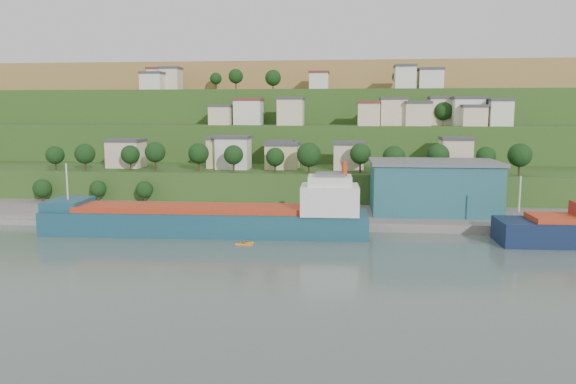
# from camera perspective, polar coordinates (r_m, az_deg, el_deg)

# --- Properties ---
(ground) EXTENTS (500.00, 500.00, 0.00)m
(ground) POSITION_cam_1_polar(r_m,az_deg,el_deg) (114.48, -4.64, -5.35)
(ground) COLOR #4D5D56
(ground) RESTS_ON ground
(quay) EXTENTS (220.00, 26.00, 4.00)m
(quay) POSITION_cam_1_polar(r_m,az_deg,el_deg) (139.79, 5.67, -2.88)
(quay) COLOR slate
(quay) RESTS_ON ground
(pebble_beach) EXTENTS (40.00, 18.00, 2.40)m
(pebble_beach) POSITION_cam_1_polar(r_m,az_deg,el_deg) (154.26, -23.48, -2.48)
(pebble_beach) COLOR slate
(pebble_beach) RESTS_ON ground
(hillside) EXTENTS (360.00, 210.67, 96.00)m
(hillside) POSITION_cam_1_polar(r_m,az_deg,el_deg) (280.00, 1.99, 2.72)
(hillside) COLOR #284719
(hillside) RESTS_ON ground
(cargo_ship_near) EXTENTS (71.50, 13.95, 18.28)m
(cargo_ship_near) POSITION_cam_1_polar(r_m,az_deg,el_deg) (124.34, -7.40, -2.93)
(cargo_ship_near) COLOR navy
(cargo_ship_near) RESTS_ON ground
(warehouse) EXTENTS (31.34, 19.56, 12.80)m
(warehouse) POSITION_cam_1_polar(r_m,az_deg,el_deg) (142.83, 14.53, 0.56)
(warehouse) COLOR #215964
(warehouse) RESTS_ON quay
(caravan) EXTENTS (6.91, 4.04, 3.02)m
(caravan) POSITION_cam_1_polar(r_m,az_deg,el_deg) (152.91, -22.52, -1.48)
(caravan) COLOR white
(caravan) RESTS_ON pebble_beach
(dinghy) EXTENTS (4.16, 1.98, 0.80)m
(dinghy) POSITION_cam_1_polar(r_m,az_deg,el_deg) (146.50, -20.56, -2.22)
(dinghy) COLOR silver
(dinghy) RESTS_ON pebble_beach
(kayak_orange) EXTENTS (3.54, 0.70, 0.88)m
(kayak_orange) POSITION_cam_1_polar(r_m,az_deg,el_deg) (114.18, -4.47, -5.25)
(kayak_orange) COLOR orange
(kayak_orange) RESTS_ON ground
(kayak_yellow) EXTENTS (2.85, 1.31, 0.71)m
(kayak_yellow) POSITION_cam_1_polar(r_m,az_deg,el_deg) (115.63, -4.21, -5.10)
(kayak_yellow) COLOR orange
(kayak_yellow) RESTS_ON ground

